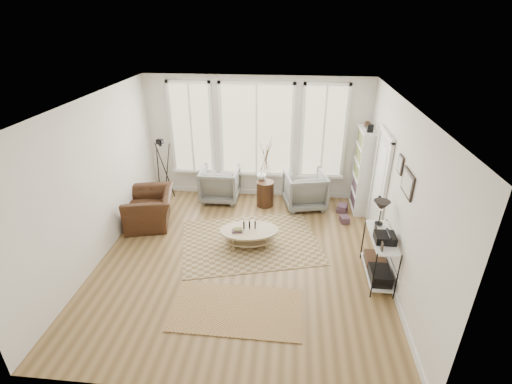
# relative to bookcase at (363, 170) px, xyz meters

# --- Properties ---
(room) EXTENTS (5.50, 5.54, 2.90)m
(room) POSITION_rel_bookcase_xyz_m (-2.42, -2.20, 0.47)
(room) COLOR olive
(room) RESTS_ON ground
(bay_window) EXTENTS (4.14, 0.12, 2.24)m
(bay_window) POSITION_rel_bookcase_xyz_m (-2.44, 0.49, 0.65)
(bay_window) COLOR #D3C284
(bay_window) RESTS_ON ground
(door) EXTENTS (0.09, 1.06, 2.22)m
(door) POSITION_rel_bookcase_xyz_m (0.13, -1.08, 0.17)
(door) COLOR silver
(door) RESTS_ON ground
(bookcase) EXTENTS (0.31, 0.85, 2.06)m
(bookcase) POSITION_rel_bookcase_xyz_m (0.00, 0.00, 0.00)
(bookcase) COLOR white
(bookcase) RESTS_ON ground
(low_shelf) EXTENTS (0.38, 1.08, 1.30)m
(low_shelf) POSITION_rel_bookcase_xyz_m (-0.06, -2.52, -0.44)
(low_shelf) COLOR white
(low_shelf) RESTS_ON ground
(wall_art) EXTENTS (0.04, 0.88, 0.44)m
(wall_art) POSITION_rel_bookcase_xyz_m (0.14, -2.49, 0.92)
(wall_art) COLOR black
(wall_art) RESTS_ON ground
(rug_main) EXTENTS (3.07, 2.60, 0.01)m
(rug_main) POSITION_rel_bookcase_xyz_m (-2.35, -1.66, -0.95)
(rug_main) COLOR brown
(rug_main) RESTS_ON ground
(rug_runner) EXTENTS (2.01, 1.13, 0.01)m
(rug_runner) POSITION_rel_bookcase_xyz_m (-2.34, -3.55, -0.94)
(rug_runner) COLOR brown
(rug_runner) RESTS_ON ground
(coffee_table) EXTENTS (1.24, 0.89, 0.52)m
(coffee_table) POSITION_rel_bookcase_xyz_m (-2.36, -1.78, -0.68)
(coffee_table) COLOR tan
(coffee_table) RESTS_ON ground
(armchair_left) EXTENTS (0.89, 0.91, 0.83)m
(armchair_left) POSITION_rel_bookcase_xyz_m (-3.28, 0.12, -0.54)
(armchair_left) COLOR slate
(armchair_left) RESTS_ON ground
(armchair_right) EXTENTS (1.09, 1.11, 0.85)m
(armchair_right) POSITION_rel_bookcase_xyz_m (-1.26, -0.02, -0.53)
(armchair_right) COLOR slate
(armchair_right) RESTS_ON ground
(side_table) EXTENTS (0.40, 0.40, 1.69)m
(side_table) POSITION_rel_bookcase_xyz_m (-2.18, -0.07, -0.14)
(side_table) COLOR #3A2012
(side_table) RESTS_ON ground
(vase) EXTENTS (0.21, 0.21, 0.22)m
(vase) POSITION_rel_bookcase_xyz_m (-2.27, 0.07, -0.24)
(vase) COLOR silver
(vase) RESTS_ON side_table
(accent_chair) EXTENTS (1.33, 1.22, 0.73)m
(accent_chair) POSITION_rel_bookcase_xyz_m (-4.57, -1.15, -0.59)
(accent_chair) COLOR #3A2012
(accent_chair) RESTS_ON ground
(tripod_camera) EXTENTS (0.53, 0.53, 1.51)m
(tripod_camera) POSITION_rel_bookcase_xyz_m (-4.62, 0.03, -0.26)
(tripod_camera) COLOR black
(tripod_camera) RESTS_ON ground
(book_stack_near) EXTENTS (0.28, 0.32, 0.17)m
(book_stack_near) POSITION_rel_bookcase_xyz_m (-0.39, -0.21, -0.87)
(book_stack_near) COLOR maroon
(book_stack_near) RESTS_ON ground
(book_stack_far) EXTENTS (0.22, 0.25, 0.14)m
(book_stack_far) POSITION_rel_bookcase_xyz_m (-0.39, -0.70, -0.88)
(book_stack_far) COLOR maroon
(book_stack_far) RESTS_ON ground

